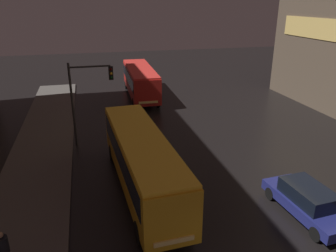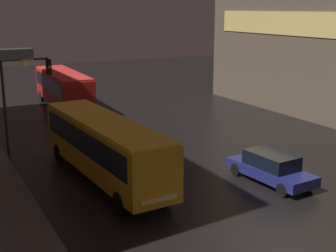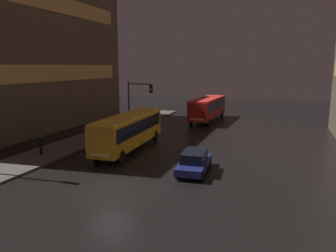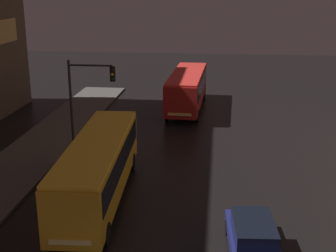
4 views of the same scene
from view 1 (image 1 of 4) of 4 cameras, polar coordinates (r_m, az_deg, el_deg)
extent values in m
cube|color=#56514C|center=(18.83, -22.72, -10.87)|extent=(4.00, 48.00, 0.15)
cube|color=orange|center=(17.15, -4.60, -5.95)|extent=(2.86, 10.92, 2.40)
cube|color=black|center=(16.95, -4.65, -4.59)|extent=(2.87, 10.06, 1.10)
cube|color=yellow|center=(16.61, -4.73, -2.01)|extent=(2.80, 10.70, 0.16)
cube|color=#F4CC72|center=(13.20, 1.06, -19.40)|extent=(1.62, 0.18, 0.20)
cylinder|color=black|center=(14.81, 3.32, -16.51)|extent=(0.30, 1.01, 1.00)
cylinder|color=black|center=(14.34, -5.04, -18.00)|extent=(0.30, 1.01, 1.00)
cylinder|color=black|center=(21.43, -4.13, -3.91)|extent=(0.30, 1.01, 1.00)
cylinder|color=black|center=(21.11, -9.74, -4.57)|extent=(0.30, 1.01, 1.00)
cube|color=#AD1E19|center=(34.39, -4.86, 7.90)|extent=(2.85, 10.56, 2.39)
cube|color=black|center=(34.29, -4.89, 8.63)|extent=(2.89, 9.72, 1.10)
cube|color=red|center=(34.12, -4.93, 9.99)|extent=(2.80, 10.35, 0.16)
cube|color=#F4CC72|center=(29.56, -3.44, 4.15)|extent=(1.75, 0.16, 0.20)
cylinder|color=black|center=(31.21, -1.74, 4.23)|extent=(0.28, 1.01, 1.00)
cylinder|color=black|center=(30.90, -5.94, 3.95)|extent=(0.28, 1.01, 1.00)
cylinder|color=black|center=(38.53, -3.88, 7.45)|extent=(0.28, 1.01, 1.00)
cylinder|color=black|center=(38.27, -7.30, 7.24)|extent=(0.28, 1.01, 1.00)
cube|color=navy|center=(17.09, 22.97, -12.48)|extent=(2.13, 4.77, 0.50)
cube|color=black|center=(16.79, 23.26, -10.76)|extent=(1.71, 2.66, 0.70)
cylinder|color=black|center=(15.78, 24.38, -16.78)|extent=(0.24, 0.65, 0.64)
cylinder|color=black|center=(18.72, 21.61, -10.04)|extent=(0.24, 0.65, 0.64)
cylinder|color=black|center=(17.79, 17.41, -11.17)|extent=(0.24, 0.65, 0.64)
cylinder|color=black|center=(13.93, -26.92, -17.99)|extent=(0.61, 0.61, 0.65)
sphere|color=#8C664C|center=(13.68, -27.23, -16.55)|extent=(0.22, 0.22, 0.22)
cylinder|color=#2D2D2D|center=(23.11, -16.27, 3.47)|extent=(0.16, 0.16, 5.74)
cylinder|color=#2D2D2D|center=(22.48, -13.47, 10.03)|extent=(2.70, 0.12, 0.12)
cube|color=black|center=(22.64, -9.92, 9.07)|extent=(0.30, 0.24, 0.90)
sphere|color=#390706|center=(22.45, -9.94, 9.70)|extent=(0.18, 0.18, 0.18)
sphere|color=gold|center=(22.50, -9.89, 9.00)|extent=(0.18, 0.18, 0.18)
sphere|color=black|center=(22.56, -9.85, 8.31)|extent=(0.18, 0.18, 0.18)
camera|label=2|loc=(7.80, -149.55, -26.94)|focal=50.00mm
camera|label=3|loc=(18.60, 106.62, -13.41)|focal=35.00mm
camera|label=4|loc=(9.54, 108.87, -2.99)|focal=50.00mm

